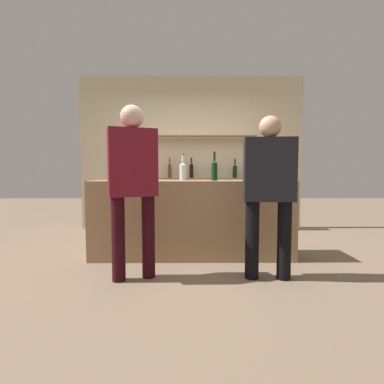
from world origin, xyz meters
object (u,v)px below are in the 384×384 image
(counter_bottle_2, at_px, (259,169))
(counter_bottle_1, at_px, (214,170))
(customer_left, at_px, (133,179))
(customer_right, at_px, (269,186))
(counter_bottle_0, at_px, (183,170))
(ice_bucket, at_px, (254,171))

(counter_bottle_2, bearing_deg, counter_bottle_1, -165.61)
(customer_left, xyz_separation_m, customer_right, (1.34, 0.00, -0.07))
(counter_bottle_2, xyz_separation_m, customer_left, (-1.46, -0.95, -0.10))
(counter_bottle_0, bearing_deg, ice_bucket, -6.29)
(ice_bucket, xyz_separation_m, customer_right, (-0.02, -0.80, -0.15))
(counter_bottle_1, bearing_deg, customer_left, -137.44)
(counter_bottle_1, relative_size, counter_bottle_2, 0.98)
(counter_bottle_2, height_order, customer_left, customer_left)
(counter_bottle_1, distance_m, ice_bucket, 0.50)
(customer_left, bearing_deg, customer_right, -109.66)
(counter_bottle_2, distance_m, customer_left, 1.74)
(counter_bottle_2, bearing_deg, customer_left, -147.01)
(counter_bottle_0, xyz_separation_m, counter_bottle_2, (0.99, 0.05, 0.02))
(ice_bucket, relative_size, customer_right, 0.15)
(ice_bucket, bearing_deg, customer_right, -91.66)
(counter_bottle_1, distance_m, counter_bottle_2, 0.61)
(ice_bucket, bearing_deg, counter_bottle_1, -179.32)
(ice_bucket, distance_m, customer_left, 1.58)
(counter_bottle_0, height_order, customer_left, customer_left)
(counter_bottle_2, height_order, ice_bucket, counter_bottle_2)
(customer_right, bearing_deg, counter_bottle_1, 36.28)
(counter_bottle_0, bearing_deg, counter_bottle_1, -14.88)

